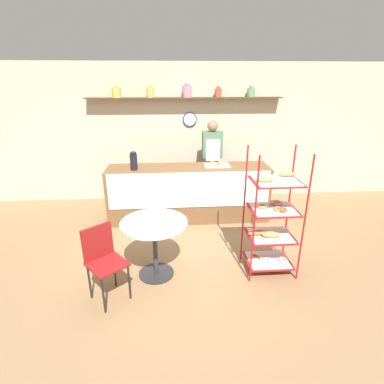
# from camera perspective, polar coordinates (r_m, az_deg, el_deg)

# --- Properties ---
(ground_plane) EXTENTS (14.00, 14.00, 0.00)m
(ground_plane) POSITION_cam_1_polar(r_m,az_deg,el_deg) (4.42, 0.44, -12.08)
(ground_plane) COLOR olive
(back_wall) EXTENTS (10.00, 0.30, 2.70)m
(back_wall) POSITION_cam_1_polar(r_m,az_deg,el_deg) (6.16, -1.35, 11.22)
(back_wall) COLOR beige
(back_wall) RESTS_ON ground_plane
(display_counter) EXTENTS (2.81, 0.64, 0.96)m
(display_counter) POSITION_cam_1_polar(r_m,az_deg,el_deg) (5.34, -0.65, -0.19)
(display_counter) COLOR brown
(display_counter) RESTS_ON ground_plane
(pastry_rack) EXTENTS (0.63, 0.53, 1.63)m
(pastry_rack) POSITION_cam_1_polar(r_m,az_deg,el_deg) (3.95, 14.85, -5.42)
(pastry_rack) COLOR #A51919
(pastry_rack) RESTS_ON ground_plane
(person_worker) EXTENTS (0.37, 0.23, 1.67)m
(person_worker) POSITION_cam_1_polar(r_m,az_deg,el_deg) (5.82, 3.80, 6.09)
(person_worker) COLOR #282833
(person_worker) RESTS_ON ground_plane
(cafe_table) EXTENTS (0.83, 0.83, 0.76)m
(cafe_table) POSITION_cam_1_polar(r_m,az_deg,el_deg) (3.79, -7.15, -8.13)
(cafe_table) COLOR #262628
(cafe_table) RESTS_ON ground_plane
(cafe_chair) EXTENTS (0.54, 0.54, 0.88)m
(cafe_chair) POSITION_cam_1_polar(r_m,az_deg,el_deg) (3.58, -16.63, -11.51)
(cafe_chair) COLOR black
(cafe_chair) RESTS_ON ground_plane
(coffee_carafe) EXTENTS (0.12, 0.12, 0.31)m
(coffee_carafe) POSITION_cam_1_polar(r_m,az_deg,el_deg) (5.08, -11.06, 5.84)
(coffee_carafe) COLOR black
(coffee_carafe) RESTS_ON display_counter
(donut_tray_counter) EXTENTS (0.44, 0.30, 0.05)m
(donut_tray_counter) POSITION_cam_1_polar(r_m,az_deg,el_deg) (5.31, 5.15, 5.29)
(donut_tray_counter) COLOR silver
(donut_tray_counter) RESTS_ON display_counter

